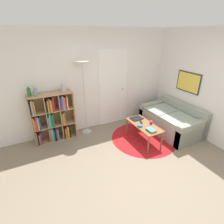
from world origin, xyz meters
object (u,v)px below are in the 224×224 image
(cup, at_px, (151,122))
(bottle_left, at_px, (29,92))
(laptop, at_px, (137,118))
(bowl, at_px, (140,126))
(bottle_middle, at_px, (35,92))
(vase_on_shelf, at_px, (64,88))
(couch, at_px, (172,121))
(floor_lamp, at_px, (83,72))
(coffee_table, at_px, (144,126))
(bookshelf, at_px, (52,118))

(cup, xyz_separation_m, bottle_left, (-2.50, 1.13, 0.80))
(laptop, xyz_separation_m, bowl, (-0.15, -0.37, 0.01))
(bottle_middle, relative_size, vase_on_shelf, 1.14)
(couch, relative_size, bottle_middle, 7.67)
(floor_lamp, distance_m, bottle_left, 1.26)
(bowl, distance_m, bottle_middle, 2.47)
(couch, xyz_separation_m, coffee_table, (-1.00, -0.06, 0.12))
(bookshelf, relative_size, laptop, 3.80)
(bookshelf, distance_m, floor_lamp, 1.33)
(bookshelf, height_order, bottle_middle, bottle_middle)
(bowl, bearing_deg, bottle_middle, 152.31)
(cup, distance_m, bottle_left, 2.86)
(bookshelf, height_order, cup, bookshelf)
(cup, height_order, vase_on_shelf, vase_on_shelf)
(bottle_middle, bearing_deg, cup, -24.85)
(bookshelf, bearing_deg, coffee_table, -28.00)
(couch, bearing_deg, coffee_table, -176.47)
(bookshelf, bearing_deg, vase_on_shelf, 0.29)
(cup, xyz_separation_m, vase_on_shelf, (-1.76, 1.11, 0.80))
(bookshelf, relative_size, vase_on_shelf, 6.65)
(bottle_left, xyz_separation_m, bottle_middle, (0.12, -0.03, -0.00))
(coffee_table, bearing_deg, bookshelf, 152.00)
(couch, xyz_separation_m, bottle_left, (-3.34, 1.00, 1.01))
(laptop, bearing_deg, cup, -68.16)
(laptop, bearing_deg, bottle_middle, 162.22)
(laptop, bearing_deg, bottle_left, 162.36)
(laptop, height_order, bottle_middle, bottle_middle)
(couch, relative_size, bottle_left, 7.50)
(floor_lamp, xyz_separation_m, vase_on_shelf, (-0.47, 0.03, -0.33))
(floor_lamp, distance_m, bowl, 1.85)
(laptop, relative_size, bottle_left, 1.50)
(floor_lamp, distance_m, couch, 2.69)
(laptop, xyz_separation_m, bottle_left, (-2.34, 0.75, 0.83))
(coffee_table, bearing_deg, bottle_left, 155.50)
(floor_lamp, bearing_deg, coffee_table, -41.99)
(bowl, xyz_separation_m, vase_on_shelf, (-1.45, 1.09, 0.82))
(laptop, xyz_separation_m, cup, (0.16, -0.39, 0.03))
(bottle_left, bearing_deg, laptop, -17.64)
(bowl, height_order, bottle_left, bottle_left)
(bowl, distance_m, cup, 0.31)
(coffee_table, distance_m, laptop, 0.33)
(bookshelf, distance_m, laptop, 2.09)
(bookshelf, height_order, couch, bookshelf)
(coffee_table, xyz_separation_m, bottle_middle, (-2.21, 1.03, 0.89))
(floor_lamp, xyz_separation_m, bottle_left, (-1.21, 0.05, -0.34))
(floor_lamp, height_order, bottle_middle, floor_lamp)
(couch, height_order, cup, couch)
(bottle_left, distance_m, vase_on_shelf, 0.74)
(floor_lamp, bearing_deg, bottle_left, 177.43)
(couch, xyz_separation_m, vase_on_shelf, (-2.60, 0.98, 1.01))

